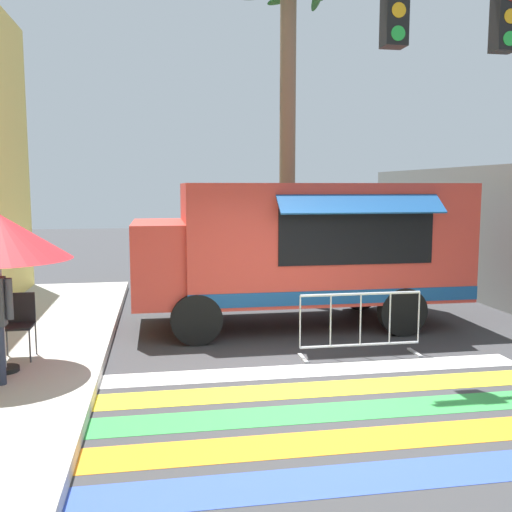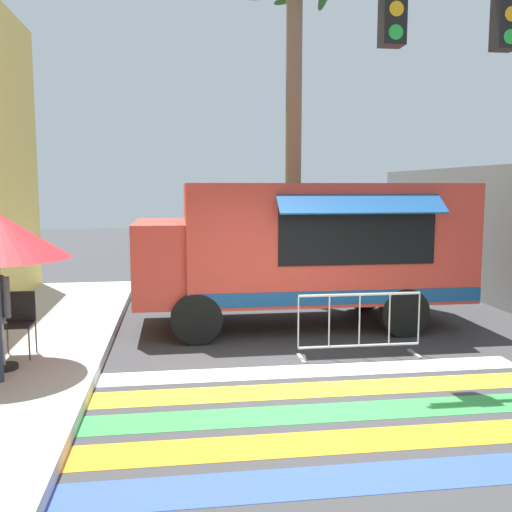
{
  "view_description": "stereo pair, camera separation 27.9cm",
  "coord_description": "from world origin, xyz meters",
  "px_view_note": "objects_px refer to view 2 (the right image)",
  "views": [
    {
      "loc": [
        -2.05,
        -7.03,
        2.63
      ],
      "look_at": [
        -0.47,
        2.27,
        1.48
      ],
      "focal_mm": 40.0,
      "sensor_mm": 36.0,
      "label": 1
    },
    {
      "loc": [
        -1.78,
        -7.07,
        2.63
      ],
      "look_at": [
        -0.47,
        2.27,
        1.48
      ],
      "focal_mm": 40.0,
      "sensor_mm": 36.0,
      "label": 2
    }
  ],
  "objects_px": {
    "folding_chair": "(19,317)",
    "palm_tree": "(293,87)",
    "traffic_signal_pole": "(505,75)",
    "food_truck": "(298,245)",
    "barricade_front": "(359,326)"
  },
  "relations": [
    {
      "from": "folding_chair",
      "to": "palm_tree",
      "type": "distance_m",
      "value": 8.75
    },
    {
      "from": "traffic_signal_pole",
      "to": "palm_tree",
      "type": "height_order",
      "value": "palm_tree"
    },
    {
      "from": "food_truck",
      "to": "folding_chair",
      "type": "bearing_deg",
      "value": -157.45
    },
    {
      "from": "traffic_signal_pole",
      "to": "food_truck",
      "type": "bearing_deg",
      "value": 131.01
    },
    {
      "from": "food_truck",
      "to": "traffic_signal_pole",
      "type": "height_order",
      "value": "traffic_signal_pole"
    },
    {
      "from": "food_truck",
      "to": "barricade_front",
      "type": "distance_m",
      "value": 2.48
    },
    {
      "from": "folding_chair",
      "to": "palm_tree",
      "type": "xyz_separation_m",
      "value": [
        5.21,
        5.54,
        4.33
      ]
    },
    {
      "from": "food_truck",
      "to": "traffic_signal_pole",
      "type": "bearing_deg",
      "value": -48.99
    },
    {
      "from": "folding_chair",
      "to": "barricade_front",
      "type": "height_order",
      "value": "folding_chair"
    },
    {
      "from": "food_truck",
      "to": "traffic_signal_pole",
      "type": "xyz_separation_m",
      "value": [
        2.38,
        -2.73,
        2.66
      ]
    },
    {
      "from": "folding_chair",
      "to": "barricade_front",
      "type": "relative_size",
      "value": 0.48
    },
    {
      "from": "barricade_front",
      "to": "palm_tree",
      "type": "height_order",
      "value": "palm_tree"
    },
    {
      "from": "folding_chair",
      "to": "palm_tree",
      "type": "height_order",
      "value": "palm_tree"
    },
    {
      "from": "food_truck",
      "to": "palm_tree",
      "type": "height_order",
      "value": "palm_tree"
    },
    {
      "from": "traffic_signal_pole",
      "to": "folding_chair",
      "type": "xyz_separation_m",
      "value": [
        -6.95,
        0.83,
        -3.48
      ]
    }
  ]
}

